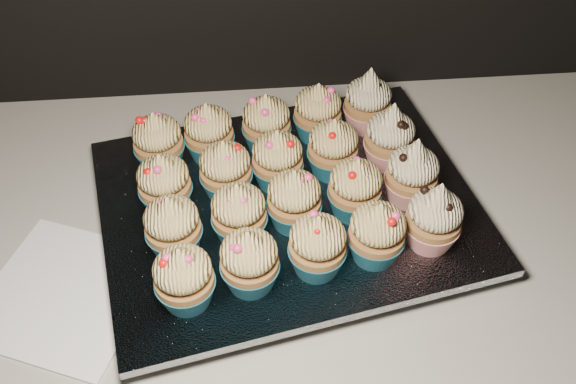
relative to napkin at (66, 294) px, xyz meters
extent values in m
cube|color=beige|center=(0.35, 0.06, -0.02)|extent=(2.44, 0.64, 0.04)
cube|color=white|center=(0.00, 0.00, 0.00)|extent=(0.23, 0.23, 0.00)
cube|color=black|center=(0.26, 0.09, 0.01)|extent=(0.46, 0.39, 0.02)
cube|color=silver|center=(0.26, 0.09, 0.03)|extent=(0.50, 0.43, 0.01)
cone|color=#196076|center=(0.14, -0.04, 0.05)|extent=(0.06, 0.06, 0.03)
ellipsoid|color=#E5C374|center=(0.14, -0.04, 0.09)|extent=(0.06, 0.06, 0.04)
cone|color=#E5C374|center=(0.14, -0.04, 0.11)|extent=(0.03, 0.03, 0.02)
cone|color=#196076|center=(0.21, -0.02, 0.05)|extent=(0.06, 0.06, 0.03)
ellipsoid|color=#E5C374|center=(0.21, -0.02, 0.09)|extent=(0.06, 0.06, 0.04)
cone|color=#E5C374|center=(0.21, -0.02, 0.11)|extent=(0.03, 0.03, 0.02)
cone|color=#196076|center=(0.28, -0.01, 0.05)|extent=(0.06, 0.06, 0.03)
ellipsoid|color=#E5C374|center=(0.28, -0.01, 0.09)|extent=(0.06, 0.06, 0.04)
cone|color=#E5C374|center=(0.28, -0.01, 0.11)|extent=(0.03, 0.03, 0.02)
cone|color=#196076|center=(0.35, 0.00, 0.05)|extent=(0.06, 0.06, 0.03)
ellipsoid|color=#E5C374|center=(0.35, 0.00, 0.09)|extent=(0.06, 0.06, 0.04)
cone|color=#E5C374|center=(0.35, 0.00, 0.11)|extent=(0.03, 0.03, 0.02)
cone|color=red|center=(0.41, 0.02, 0.05)|extent=(0.06, 0.06, 0.03)
ellipsoid|color=beige|center=(0.41, 0.02, 0.09)|extent=(0.06, 0.06, 0.04)
cone|color=beige|center=(0.41, 0.02, 0.11)|extent=(0.03, 0.03, 0.03)
cone|color=#196076|center=(0.13, 0.03, 0.05)|extent=(0.06, 0.06, 0.03)
ellipsoid|color=#E5C374|center=(0.13, 0.03, 0.09)|extent=(0.06, 0.06, 0.04)
cone|color=#E5C374|center=(0.13, 0.03, 0.11)|extent=(0.03, 0.03, 0.02)
cone|color=#196076|center=(0.20, 0.04, 0.05)|extent=(0.06, 0.06, 0.03)
ellipsoid|color=#E5C374|center=(0.20, 0.04, 0.09)|extent=(0.06, 0.06, 0.04)
cone|color=#E5C374|center=(0.20, 0.04, 0.11)|extent=(0.03, 0.03, 0.02)
cone|color=#196076|center=(0.26, 0.06, 0.05)|extent=(0.06, 0.06, 0.03)
ellipsoid|color=#E5C374|center=(0.26, 0.06, 0.09)|extent=(0.06, 0.06, 0.04)
cone|color=#E5C374|center=(0.26, 0.06, 0.11)|extent=(0.03, 0.03, 0.02)
cone|color=#196076|center=(0.33, 0.07, 0.05)|extent=(0.06, 0.06, 0.03)
ellipsoid|color=#E5C374|center=(0.33, 0.07, 0.09)|extent=(0.06, 0.06, 0.04)
cone|color=#E5C374|center=(0.33, 0.07, 0.11)|extent=(0.03, 0.03, 0.02)
cone|color=red|center=(0.40, 0.09, 0.05)|extent=(0.06, 0.06, 0.03)
ellipsoid|color=beige|center=(0.40, 0.09, 0.09)|extent=(0.06, 0.06, 0.04)
cone|color=beige|center=(0.40, 0.09, 0.11)|extent=(0.03, 0.03, 0.03)
cone|color=#196076|center=(0.12, 0.10, 0.05)|extent=(0.06, 0.06, 0.03)
ellipsoid|color=#E5C374|center=(0.12, 0.10, 0.09)|extent=(0.06, 0.06, 0.04)
cone|color=#E5C374|center=(0.12, 0.10, 0.11)|extent=(0.03, 0.03, 0.02)
cone|color=#196076|center=(0.19, 0.11, 0.05)|extent=(0.06, 0.06, 0.03)
ellipsoid|color=#E5C374|center=(0.19, 0.11, 0.09)|extent=(0.06, 0.06, 0.04)
cone|color=#E5C374|center=(0.19, 0.11, 0.11)|extent=(0.03, 0.03, 0.02)
cone|color=#196076|center=(0.25, 0.12, 0.05)|extent=(0.06, 0.06, 0.03)
ellipsoid|color=#E5C374|center=(0.25, 0.12, 0.09)|extent=(0.06, 0.06, 0.04)
cone|color=#E5C374|center=(0.25, 0.12, 0.11)|extent=(0.03, 0.03, 0.02)
cone|color=#196076|center=(0.32, 0.14, 0.05)|extent=(0.06, 0.06, 0.03)
ellipsoid|color=#E5C374|center=(0.32, 0.14, 0.09)|extent=(0.06, 0.06, 0.04)
cone|color=#E5C374|center=(0.32, 0.14, 0.11)|extent=(0.03, 0.03, 0.02)
cone|color=red|center=(0.39, 0.15, 0.05)|extent=(0.06, 0.06, 0.03)
ellipsoid|color=beige|center=(0.39, 0.15, 0.09)|extent=(0.06, 0.06, 0.04)
cone|color=beige|center=(0.39, 0.15, 0.11)|extent=(0.03, 0.03, 0.03)
cone|color=#196076|center=(0.10, 0.17, 0.05)|extent=(0.06, 0.06, 0.03)
ellipsoid|color=#E5C374|center=(0.10, 0.17, 0.09)|extent=(0.06, 0.06, 0.04)
cone|color=#E5C374|center=(0.10, 0.17, 0.11)|extent=(0.03, 0.03, 0.02)
cone|color=#196076|center=(0.17, 0.18, 0.05)|extent=(0.06, 0.06, 0.03)
ellipsoid|color=#E5C374|center=(0.17, 0.18, 0.09)|extent=(0.06, 0.06, 0.04)
cone|color=#E5C374|center=(0.17, 0.18, 0.11)|extent=(0.03, 0.03, 0.02)
cone|color=#196076|center=(0.24, 0.19, 0.05)|extent=(0.06, 0.06, 0.03)
ellipsoid|color=#E5C374|center=(0.24, 0.19, 0.09)|extent=(0.06, 0.06, 0.04)
cone|color=#E5C374|center=(0.24, 0.19, 0.11)|extent=(0.03, 0.03, 0.02)
cone|color=#196076|center=(0.31, 0.21, 0.05)|extent=(0.06, 0.06, 0.03)
ellipsoid|color=#E5C374|center=(0.31, 0.21, 0.09)|extent=(0.06, 0.06, 0.04)
cone|color=#E5C374|center=(0.31, 0.21, 0.11)|extent=(0.03, 0.03, 0.02)
cone|color=red|center=(0.38, 0.22, 0.05)|extent=(0.06, 0.06, 0.03)
ellipsoid|color=beige|center=(0.38, 0.22, 0.09)|extent=(0.06, 0.06, 0.04)
cone|color=beige|center=(0.38, 0.22, 0.11)|extent=(0.03, 0.03, 0.03)
camera|label=1|loc=(0.21, -0.43, 0.60)|focal=40.00mm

